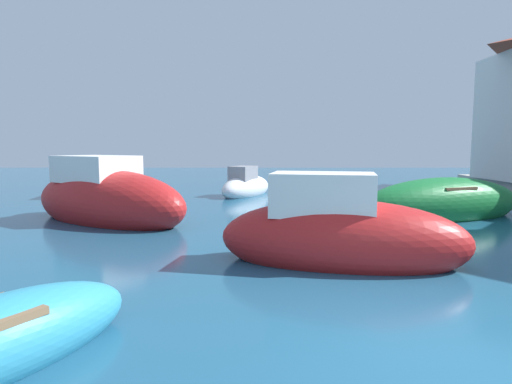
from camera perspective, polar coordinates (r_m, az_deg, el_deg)
The scene contains 6 objects.
ground at distance 5.08m, azimuth 29.31°, elevation -20.61°, with size 80.00×80.00×0.00m, color #1E5170.
moored_boat_1 at distance 13.43m, azimuth -19.31°, elevation -0.92°, with size 6.15×5.00×2.38m.
moored_boat_2 at distance 14.38m, azimuth 23.85°, elevation -1.43°, with size 6.00×3.65×1.63m.
moored_boat_5 at distance 19.24m, azimuth -1.32°, elevation 0.73°, with size 2.86×3.87×1.60m.
moored_boat_6 at distance 8.28m, azimuth 11.18°, elevation -5.69°, with size 4.95×2.66×2.08m.
moored_boat_7 at distance 19.79m, azimuth -21.94°, elevation 0.58°, with size 1.90×3.98×1.75m.
Camera 1 is at (-2.33, -3.93, 2.23)m, focal length 29.87 mm.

